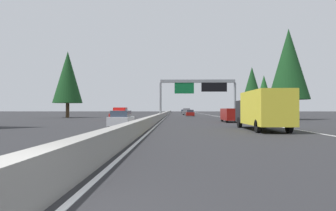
# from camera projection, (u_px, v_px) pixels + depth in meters

# --- Properties ---
(ground_plane) EXTENTS (320.00, 320.00, 0.00)m
(ground_plane) POSITION_uv_depth(u_px,v_px,m) (165.00, 117.00, 64.16)
(ground_plane) COLOR #262628
(median_barrier) EXTENTS (180.00, 0.56, 0.90)m
(median_barrier) POSITION_uv_depth(u_px,v_px,m) (166.00, 113.00, 84.17)
(median_barrier) COLOR gray
(median_barrier) RESTS_ON ground
(shoulder_stripe_right) EXTENTS (160.00, 0.16, 0.01)m
(shoulder_stripe_right) POSITION_uv_depth(u_px,v_px,m) (214.00, 116.00, 73.91)
(shoulder_stripe_right) COLOR silver
(shoulder_stripe_right) RESTS_ON ground
(shoulder_stripe_median) EXTENTS (160.00, 0.16, 0.01)m
(shoulder_stripe_median) POSITION_uv_depth(u_px,v_px,m) (167.00, 116.00, 74.15)
(shoulder_stripe_median) COLOR silver
(shoulder_stripe_median) RESTS_ON ground
(sign_gantry_overhead) EXTENTS (0.50, 12.68, 6.49)m
(sign_gantry_overhead) POSITION_uv_depth(u_px,v_px,m) (199.00, 88.00, 50.31)
(sign_gantry_overhead) COLOR gray
(sign_gantry_overhead) RESTS_ON ground
(box_truck_distant_a) EXTENTS (8.50, 2.40, 2.95)m
(box_truck_distant_a) POSITION_uv_depth(u_px,v_px,m) (262.00, 109.00, 23.30)
(box_truck_distant_a) COLOR gold
(box_truck_distant_a) RESTS_ON ground
(minivan_near_right) EXTENTS (5.00, 1.95, 1.69)m
(minivan_near_right) POSITION_uv_depth(u_px,v_px,m) (231.00, 114.00, 37.79)
(minivan_near_right) COLOR maroon
(minivan_near_right) RESTS_ON ground
(sedan_near_center) EXTENTS (4.40, 1.80, 1.47)m
(sedan_near_center) POSITION_uv_depth(u_px,v_px,m) (190.00, 113.00, 70.35)
(sedan_near_center) COLOR maroon
(sedan_near_center) RESTS_ON ground
(sedan_far_left) EXTENTS (4.40, 1.80, 1.47)m
(sedan_far_left) POSITION_uv_depth(u_px,v_px,m) (183.00, 112.00, 117.29)
(sedan_far_left) COLOR slate
(sedan_far_left) RESTS_ON ground
(pickup_mid_center) EXTENTS (5.60, 2.00, 1.86)m
(pickup_mid_center) POSITION_uv_depth(u_px,v_px,m) (187.00, 112.00, 86.11)
(pickup_mid_center) COLOR slate
(pickup_mid_center) RESTS_ON ground
(oncoming_near) EXTENTS (4.40, 1.80, 1.47)m
(oncoming_near) POSITION_uv_depth(u_px,v_px,m) (121.00, 119.00, 27.84)
(oncoming_near) COLOR silver
(oncoming_near) RESTS_ON ground
(oncoming_far) EXTENTS (5.60, 2.00, 1.86)m
(oncoming_far) POSITION_uv_depth(u_px,v_px,m) (120.00, 114.00, 46.35)
(oncoming_far) COLOR red
(oncoming_far) RESTS_ON ground
(conifer_right_near) EXTENTS (6.24, 6.24, 14.19)m
(conifer_right_near) POSITION_uv_depth(u_px,v_px,m) (289.00, 64.00, 47.40)
(conifer_right_near) COLOR #4C3823
(conifer_right_near) RESTS_ON ground
(conifer_right_mid) EXTENTS (3.81, 3.81, 8.66)m
(conifer_right_mid) POSITION_uv_depth(u_px,v_px,m) (264.00, 92.00, 63.09)
(conifer_right_mid) COLOR #4C3823
(conifer_right_mid) RESTS_ON ground
(conifer_right_far) EXTENTS (5.58, 5.58, 12.69)m
(conifer_right_far) POSITION_uv_depth(u_px,v_px,m) (252.00, 86.00, 79.54)
(conifer_right_far) COLOR #4C3823
(conifer_right_far) RESTS_ON ground
(conifer_left_near) EXTENTS (5.58, 5.58, 12.69)m
(conifer_left_near) POSITION_uv_depth(u_px,v_px,m) (68.00, 77.00, 58.21)
(conifer_left_near) COLOR #4C3823
(conifer_left_near) RESTS_ON ground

